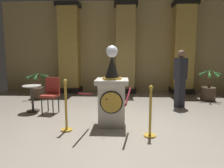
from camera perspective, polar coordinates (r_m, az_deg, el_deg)
ground_plane at (r=4.91m, az=4.13°, el=-10.67°), size 10.54×10.54×0.00m
back_wall at (r=9.14m, az=3.66°, el=10.03°), size 10.54×0.16×3.80m
pedestal_clock at (r=4.67m, az=-0.00°, el=-3.04°), size 0.71×0.71×1.77m
stanchion_near at (r=4.46m, az=-12.36°, el=-7.65°), size 0.24×0.24×1.08m
stanchion_far at (r=4.13m, az=10.34°, el=-9.33°), size 0.24×0.24×1.00m
velvet_rope at (r=4.11m, az=-1.49°, el=-2.96°), size 1.00×0.97×0.22m
column_left at (r=9.10m, az=-11.33°, el=9.34°), size 0.96×0.96×3.64m
column_right at (r=9.16m, az=18.59°, el=9.07°), size 0.94×0.94×3.64m
column_centre_rear at (r=8.83m, az=3.68°, el=9.52°), size 0.92×0.92×3.64m
potted_palm_left at (r=7.99m, az=-19.32°, el=-1.72°), size 0.77×0.78×1.01m
potted_palm_right at (r=7.95m, az=24.70°, el=-1.56°), size 0.74×0.70×1.13m
bystander_guest at (r=6.54m, az=18.11°, el=1.81°), size 0.42×0.39×1.71m
cafe_table at (r=6.20m, az=-20.85°, el=-2.83°), size 0.51×0.51×0.73m
cafe_chair_red at (r=5.90m, az=-16.19°, el=-2.05°), size 0.46×0.46×0.96m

